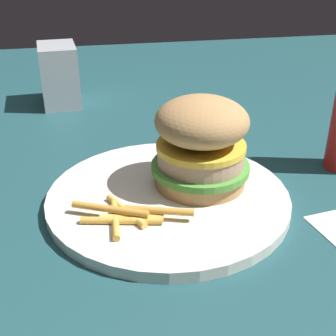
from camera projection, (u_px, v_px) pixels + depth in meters
name	position (u px, v px, depth m)	size (l,w,h in m)	color
ground_plane	(144.00, 201.00, 0.49)	(1.60, 1.60, 0.00)	#1E474C
plate	(168.00, 197.00, 0.49)	(0.26, 0.26, 0.01)	silver
sandwich	(201.00, 142.00, 0.48)	(0.11, 0.11, 0.10)	tan
fries_pile	(127.00, 214.00, 0.44)	(0.12, 0.08, 0.01)	gold
napkin_dispenser	(59.00, 75.00, 0.75)	(0.09, 0.06, 0.10)	#B7BABF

